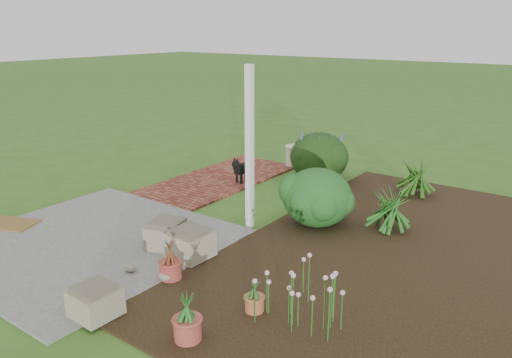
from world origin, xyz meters
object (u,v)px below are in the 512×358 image
Objects in this scene: stone_trough_near at (95,302)px; black_dog at (242,168)px; evergreen_shrub at (317,196)px; cream_ceramic_urn at (293,156)px.

stone_trough_near is 0.79× the size of black_dog.
stone_trough_near is at bearing -99.33° from evergreen_shrub.
stone_trough_near is 4.98m from black_dog.
evergreen_shrub is (2.26, -1.00, 0.16)m from black_dog.
cream_ceramic_urn is (-1.50, 6.38, 0.07)m from stone_trough_near.
black_dog is at bearing 156.15° from evergreen_shrub.
cream_ceramic_urn is 0.40× the size of evergreen_shrub.
black_dog is at bearing -95.19° from cream_ceramic_urn.
evergreen_shrub is (0.61, 3.70, 0.30)m from stone_trough_near.
evergreen_shrub reaches higher than black_dog.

